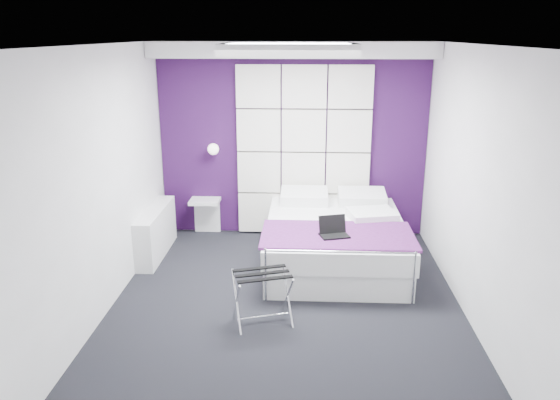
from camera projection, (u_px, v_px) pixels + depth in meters
The scene contains 15 objects.
floor at pixel (286, 306), 5.63m from camera, with size 4.40×4.40×0.00m, color black.
ceiling at pixel (287, 45), 4.86m from camera, with size 4.40×4.40×0.00m, color white.
wall_back at pixel (293, 141), 7.34m from camera, with size 3.60×3.60×0.00m, color silver.
wall_left at pixel (103, 183), 5.33m from camera, with size 4.40×4.40×0.00m, color silver.
wall_right at pixel (476, 187), 5.16m from camera, with size 4.40×4.40×0.00m, color silver.
accent_wall at pixel (293, 141), 7.33m from camera, with size 3.58×0.02×2.58m, color #2C0D39.
soffit at pixel (293, 50), 6.75m from camera, with size 3.58×0.50×0.20m, color white.
headboard at pixel (304, 152), 7.32m from camera, with size 1.80×0.08×2.30m, color white, non-canonical shape.
skylight at pixel (289, 49), 5.45m from camera, with size 1.36×0.86×0.12m, color white, non-canonical shape.
wall_lamp at pixel (214, 148), 7.28m from camera, with size 0.15×0.15×0.15m, color white.
radiator at pixel (156, 232), 6.86m from camera, with size 0.22×1.20×0.60m, color white.
bed at pixel (335, 240), 6.59m from camera, with size 1.68×2.03×0.71m.
nightstand at pixel (205, 201), 7.47m from camera, with size 0.40×0.31×0.04m, color white.
luggage_rack at pixel (262, 298), 5.25m from camera, with size 0.53×0.39×0.52m.
laptop at pixel (334, 231), 5.97m from camera, with size 0.30×0.22×0.22m.
Camera 1 is at (0.18, -5.05, 2.71)m, focal length 35.00 mm.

